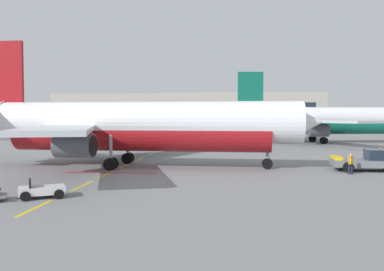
# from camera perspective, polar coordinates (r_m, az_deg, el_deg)

# --- Properties ---
(ground) EXTENTS (400.00, 400.00, 0.00)m
(ground) POSITION_cam_1_polar(r_m,az_deg,el_deg) (53.94, 17.97, -2.59)
(ground) COLOR slate
(apron_paint_markings) EXTENTS (8.00, 98.40, 0.01)m
(apron_paint_markings) POSITION_cam_1_polar(r_m,az_deg,el_deg) (52.89, -5.81, -2.57)
(apron_paint_markings) COLOR yellow
(apron_paint_markings) RESTS_ON ground
(airliner_foreground) EXTENTS (34.77, 34.60, 12.20)m
(airliner_foreground) POSITION_cam_1_polar(r_m,az_deg,el_deg) (39.80, -7.94, 1.39)
(airliner_foreground) COLOR white
(airliner_foreground) RESTS_ON ground
(pushback_tug) EXTENTS (6.15, 3.46, 2.08)m
(pushback_tug) POSITION_cam_1_polar(r_m,az_deg,el_deg) (39.88, 23.25, -3.19)
(pushback_tug) COLOR slate
(pushback_tug) RESTS_ON ground
(airliner_mid_left) EXTENTS (36.11, 35.47, 12.68)m
(airliner_mid_left) POSITION_cam_1_polar(r_m,az_deg,el_deg) (79.13, 17.91, 2.02)
(airliner_mid_left) COLOR white
(airliner_mid_left) RESTS_ON ground
(catering_truck) EXTENTS (5.04, 7.37, 3.14)m
(catering_truck) POSITION_cam_1_polar(r_m,az_deg,el_deg) (60.64, 1.87, -0.33)
(catering_truck) COLOR black
(catering_truck) RESTS_ON ground
(ground_crew_worker) EXTENTS (0.50, 0.55, 1.72)m
(ground_crew_worker) POSITION_cam_1_polar(r_m,az_deg,el_deg) (36.87, 20.92, -3.48)
(ground_crew_worker) COLOR #191E38
(ground_crew_worker) RESTS_ON ground
(terminal_satellite) EXTENTS (98.51, 21.68, 14.71)m
(terminal_satellite) POSITION_cam_1_polar(r_m,az_deg,el_deg) (157.75, -0.58, 3.31)
(terminal_satellite) COLOR #9E998E
(terminal_satellite) RESTS_ON ground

